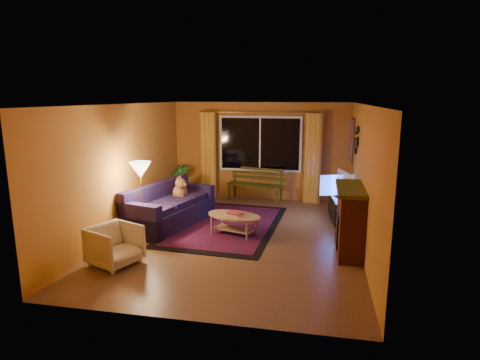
% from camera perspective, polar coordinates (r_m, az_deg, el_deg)
% --- Properties ---
extents(floor, '(4.50, 6.00, 0.02)m').
position_cam_1_polar(floor, '(7.78, -0.43, -8.12)').
color(floor, brown).
rests_on(floor, ground).
extents(ceiling, '(4.50, 6.00, 0.02)m').
position_cam_1_polar(ceiling, '(7.31, -0.46, 10.79)').
color(ceiling, white).
rests_on(ceiling, ground).
extents(wall_back, '(4.50, 0.02, 2.50)m').
position_cam_1_polar(wall_back, '(10.37, 2.89, 4.09)').
color(wall_back, '#C47B2A').
rests_on(wall_back, ground).
extents(wall_left, '(0.02, 6.00, 2.50)m').
position_cam_1_polar(wall_left, '(8.19, -16.14, 1.57)').
color(wall_left, '#C47B2A').
rests_on(wall_left, ground).
extents(wall_right, '(0.02, 6.00, 2.50)m').
position_cam_1_polar(wall_right, '(7.34, 17.12, 0.36)').
color(wall_right, '#C47B2A').
rests_on(wall_right, ground).
extents(window, '(2.00, 0.02, 1.30)m').
position_cam_1_polar(window, '(10.28, 2.85, 5.15)').
color(window, black).
rests_on(window, wall_back).
extents(curtain_rod, '(3.20, 0.03, 0.03)m').
position_cam_1_polar(curtain_rod, '(10.17, 2.86, 9.60)').
color(curtain_rod, '#BF8C3F').
rests_on(curtain_rod, wall_back).
extents(curtain_left, '(0.36, 0.36, 2.24)m').
position_cam_1_polar(curtain_left, '(10.54, -4.51, 3.48)').
color(curtain_left, gold).
rests_on(curtain_left, ground).
extents(curtain_right, '(0.36, 0.36, 2.24)m').
position_cam_1_polar(curtain_right, '(10.16, 10.35, 3.01)').
color(curtain_right, gold).
rests_on(curtain_right, ground).
extents(bench, '(1.49, 0.74, 0.43)m').
position_cam_1_polar(bench, '(10.26, 2.11, -1.87)').
color(bench, '#36380C').
rests_on(bench, ground).
extents(potted_plant, '(0.68, 0.68, 0.93)m').
position_cam_1_polar(potted_plant, '(10.39, -8.51, -0.41)').
color(potted_plant, '#235B1E').
rests_on(potted_plant, ground).
extents(sofa, '(1.43, 2.29, 0.86)m').
position_cam_1_polar(sofa, '(8.46, -9.88, -3.52)').
color(sofa, black).
rests_on(sofa, ground).
extents(dog, '(0.38, 0.51, 0.53)m').
position_cam_1_polar(dog, '(8.81, -8.53, -1.12)').
color(dog, '#9E6333').
rests_on(dog, sofa).
extents(armchair, '(0.86, 0.89, 0.71)m').
position_cam_1_polar(armchair, '(6.73, -17.41, -8.61)').
color(armchair, beige).
rests_on(armchair, ground).
extents(floor_lamp, '(0.30, 0.30, 1.45)m').
position_cam_1_polar(floor_lamp, '(7.78, -13.78, -2.80)').
color(floor_lamp, '#BF8C3F').
rests_on(floor_lamp, ground).
extents(rug, '(2.27, 3.39, 0.02)m').
position_cam_1_polar(rug, '(8.41, -1.97, -6.41)').
color(rug, maroon).
rests_on(rug, ground).
extents(coffee_table, '(1.39, 1.39, 0.40)m').
position_cam_1_polar(coffee_table, '(7.81, -0.84, -6.39)').
color(coffee_table, tan).
rests_on(coffee_table, ground).
extents(tv_console, '(0.50, 1.22, 0.49)m').
position_cam_1_polar(tv_console, '(9.00, 14.14, -3.98)').
color(tv_console, black).
rests_on(tv_console, ground).
extents(television, '(0.43, 0.95, 0.55)m').
position_cam_1_polar(television, '(8.87, 14.31, -0.72)').
color(television, black).
rests_on(television, tv_console).
extents(fireplace, '(0.40, 1.20, 1.10)m').
position_cam_1_polar(fireplace, '(7.10, 15.40, -5.74)').
color(fireplace, maroon).
rests_on(fireplace, ground).
extents(mirror_cluster, '(0.06, 0.60, 0.56)m').
position_cam_1_polar(mirror_cluster, '(8.54, 16.14, 5.70)').
color(mirror_cluster, black).
rests_on(mirror_cluster, wall_right).
extents(painting, '(0.04, 0.76, 0.96)m').
position_cam_1_polar(painting, '(9.69, 15.59, 5.52)').
color(painting, '#C75C21').
rests_on(painting, wall_right).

